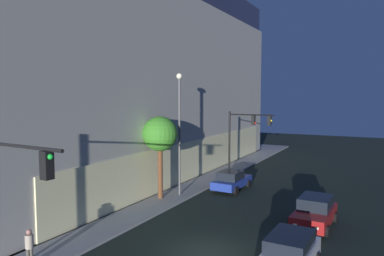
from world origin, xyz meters
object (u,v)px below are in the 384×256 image
at_px(street_lamp_sidewalk, 179,121).
at_px(pedestrian_waiting, 29,244).
at_px(modern_building, 100,77).
at_px(traffic_light_far_corner, 246,129).
at_px(car_blue, 232,180).
at_px(car_white, 288,255).
at_px(car_red, 315,212).
at_px(sidewalk_tree, 160,135).

xyz_separation_m(street_lamp_sidewalk, pedestrian_waiting, (-13.38, -0.01, -4.66)).
bearing_deg(modern_building, traffic_light_far_corner, -76.48).
distance_m(street_lamp_sidewalk, car_blue, 6.76).
bearing_deg(street_lamp_sidewalk, traffic_light_far_corner, -10.51).
relative_size(street_lamp_sidewalk, car_white, 1.90).
bearing_deg(traffic_light_far_corner, street_lamp_sidewalk, 169.49).
xyz_separation_m(street_lamp_sidewalk, car_blue, (3.62, -2.79, -4.98)).
distance_m(street_lamp_sidewalk, pedestrian_waiting, 14.17).
bearing_deg(car_blue, car_red, -127.25).
height_order(sidewalk_tree, car_white, sidewalk_tree).
bearing_deg(car_red, pedestrian_waiting, 138.22).
bearing_deg(pedestrian_waiting, traffic_light_far_corner, -4.45).
bearing_deg(car_red, sidewalk_tree, 87.44).
bearing_deg(traffic_light_far_corner, sidewalk_tree, 167.15).
xyz_separation_m(street_lamp_sidewalk, car_white, (-8.58, -10.17, -4.94)).
relative_size(traffic_light_far_corner, car_red, 1.37).
relative_size(car_white, car_red, 1.10).
distance_m(modern_building, traffic_light_far_corner, 16.17).
bearing_deg(modern_building, sidewalk_tree, -121.96).
height_order(traffic_light_far_corner, car_white, traffic_light_far_corner).
relative_size(car_red, car_blue, 1.00).
xyz_separation_m(car_white, car_blue, (12.21, 7.38, -0.04)).
distance_m(sidewalk_tree, car_white, 13.61).
distance_m(traffic_light_far_corner, car_white, 20.50).
bearing_deg(street_lamp_sidewalk, car_red, -101.11).
height_order(traffic_light_far_corner, street_lamp_sidewalk, street_lamp_sidewalk).
bearing_deg(sidewalk_tree, modern_building, 58.04).
bearing_deg(traffic_light_far_corner, car_blue, -171.02).
bearing_deg(traffic_light_far_corner, car_white, -155.53).
distance_m(modern_building, car_blue, 18.33).
bearing_deg(traffic_light_far_corner, modern_building, 103.52).
relative_size(modern_building, street_lamp_sidewalk, 4.37).
xyz_separation_m(modern_building, car_blue, (-2.57, -15.89, -8.76)).
xyz_separation_m(sidewalk_tree, car_blue, (5.13, -3.55, -4.00)).
relative_size(modern_building, car_white, 8.31).
relative_size(pedestrian_waiting, car_white, 0.34).
distance_m(car_red, car_blue, 9.29).
xyz_separation_m(pedestrian_waiting, car_red, (11.38, -10.17, -0.25)).
xyz_separation_m(modern_building, car_white, (-14.77, -23.28, -8.72)).
height_order(traffic_light_far_corner, car_blue, traffic_light_far_corner).
xyz_separation_m(modern_building, car_red, (-8.19, -23.29, -8.69)).
relative_size(sidewalk_tree, car_red, 1.38).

